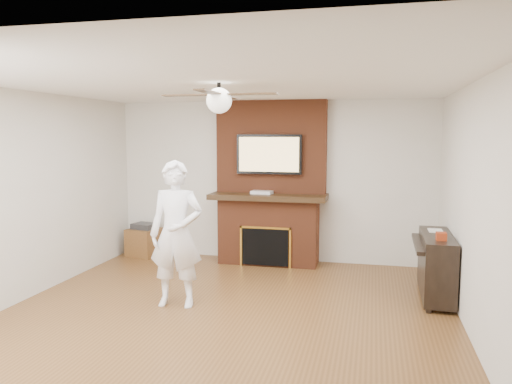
% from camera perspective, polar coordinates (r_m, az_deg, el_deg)
% --- Properties ---
extents(room_shell, '(5.36, 5.86, 2.86)m').
position_cam_1_polar(room_shell, '(5.20, -4.15, -1.48)').
color(room_shell, brown).
rests_on(room_shell, ground).
extents(fireplace, '(1.78, 0.64, 2.50)m').
position_cam_1_polar(fireplace, '(7.68, 1.57, -0.78)').
color(fireplace, brown).
rests_on(fireplace, ground).
extents(tv, '(1.00, 0.08, 0.60)m').
position_cam_1_polar(tv, '(7.58, 1.51, 4.32)').
color(tv, black).
rests_on(tv, fireplace).
extents(ceiling_fan, '(1.21, 1.21, 0.31)m').
position_cam_1_polar(ceiling_fan, '(5.16, -4.25, 10.50)').
color(ceiling_fan, black).
rests_on(ceiling_fan, room_shell).
extents(person, '(0.66, 0.48, 1.69)m').
position_cam_1_polar(person, '(5.81, -9.10, -4.76)').
color(person, white).
rests_on(person, ground).
extents(side_table, '(0.56, 0.56, 0.54)m').
position_cam_1_polar(side_table, '(8.41, -12.60, -5.46)').
color(side_table, brown).
rests_on(side_table, ground).
extents(piano, '(0.47, 1.20, 0.87)m').
position_cam_1_polar(piano, '(6.45, 19.86, -7.78)').
color(piano, black).
rests_on(piano, ground).
extents(cable_box, '(0.34, 0.21, 0.05)m').
position_cam_1_polar(cable_box, '(7.59, 0.67, -0.04)').
color(cable_box, silver).
rests_on(cable_box, fireplace).
extents(candle_orange, '(0.07, 0.07, 0.13)m').
position_cam_1_polar(candle_orange, '(7.70, -0.43, -7.79)').
color(candle_orange, red).
rests_on(candle_orange, ground).
extents(candle_green, '(0.07, 0.07, 0.08)m').
position_cam_1_polar(candle_green, '(7.65, 0.77, -8.09)').
color(candle_green, green).
rests_on(candle_green, ground).
extents(candle_cream, '(0.08, 0.08, 0.12)m').
position_cam_1_polar(candle_cream, '(7.63, 2.43, -7.96)').
color(candle_cream, beige).
rests_on(candle_cream, ground).
extents(candle_blue, '(0.06, 0.06, 0.09)m').
position_cam_1_polar(candle_blue, '(7.63, 2.24, -8.09)').
color(candle_blue, '#35439F').
rests_on(candle_blue, ground).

